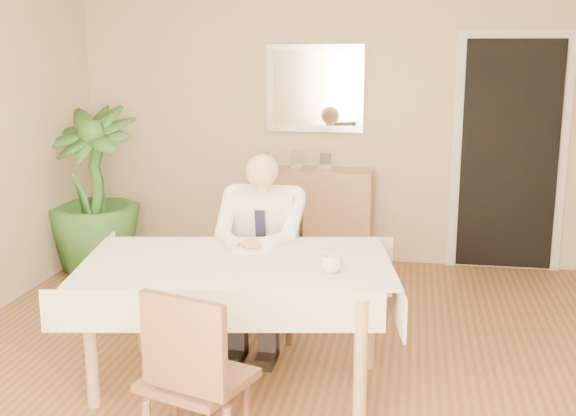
% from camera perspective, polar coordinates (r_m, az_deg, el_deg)
% --- Properties ---
extents(room, '(5.00, 5.02, 2.60)m').
position_cam_1_polar(room, '(3.99, -0.86, 3.83)').
color(room, brown).
rests_on(room, ground).
extents(window, '(1.34, 0.04, 1.44)m').
position_cam_1_polar(window, '(1.64, -17.09, -4.24)').
color(window, white).
rests_on(window, room).
extents(doorway, '(0.96, 0.07, 2.10)m').
position_cam_1_polar(doorway, '(6.45, 17.06, 3.98)').
color(doorway, white).
rests_on(doorway, ground).
extents(mirror, '(0.86, 0.04, 0.76)m').
position_cam_1_polar(mirror, '(6.41, 2.12, 9.42)').
color(mirror, silver).
rests_on(mirror, room).
extents(dining_table, '(1.88, 1.30, 0.75)m').
position_cam_1_polar(dining_table, '(4.04, -4.03, -5.28)').
color(dining_table, '#A1774C').
rests_on(dining_table, ground).
extents(chair_far, '(0.44, 0.44, 0.91)m').
position_cam_1_polar(chair_far, '(4.91, -1.54, -3.87)').
color(chair_far, '#3F2818').
rests_on(chair_far, ground).
extents(chair_near, '(0.54, 0.55, 0.90)m').
position_cam_1_polar(chair_near, '(3.28, -7.58, -12.83)').
color(chair_near, '#3F2818').
rests_on(chair_near, ground).
extents(seated_man, '(0.48, 0.72, 1.24)m').
position_cam_1_polar(seated_man, '(4.59, -2.27, -2.77)').
color(seated_man, white).
rests_on(seated_man, ground).
extents(plate, '(0.26, 0.26, 0.02)m').
position_cam_1_polar(plate, '(4.23, -2.83, -3.15)').
color(plate, white).
rests_on(plate, dining_table).
extents(food, '(0.14, 0.14, 0.06)m').
position_cam_1_polar(food, '(4.22, -2.83, -2.86)').
color(food, olive).
rests_on(food, dining_table).
extents(knife, '(0.01, 0.13, 0.01)m').
position_cam_1_polar(knife, '(4.16, -2.47, -3.17)').
color(knife, silver).
rests_on(knife, dining_table).
extents(fork, '(0.01, 0.13, 0.01)m').
position_cam_1_polar(fork, '(4.18, -3.55, -3.12)').
color(fork, silver).
rests_on(fork, dining_table).
extents(coffee_mug, '(0.15, 0.15, 0.09)m').
position_cam_1_polar(coffee_mug, '(3.80, 3.44, -4.43)').
color(coffee_mug, white).
rests_on(coffee_mug, dining_table).
extents(sideboard, '(1.08, 0.39, 0.86)m').
position_cam_1_polar(sideboard, '(6.42, 1.86, -0.69)').
color(sideboard, '#A1774C').
rests_on(sideboard, ground).
extents(photo_frame_left, '(0.10, 0.02, 0.14)m').
position_cam_1_polar(photo_frame_left, '(6.40, -1.93, 3.82)').
color(photo_frame_left, silver).
rests_on(photo_frame_left, sideboard).
extents(photo_frame_center, '(0.10, 0.02, 0.14)m').
position_cam_1_polar(photo_frame_center, '(6.42, 0.68, 3.86)').
color(photo_frame_center, silver).
rests_on(photo_frame_center, sideboard).
extents(photo_frame_right, '(0.10, 0.02, 0.14)m').
position_cam_1_polar(photo_frame_right, '(6.36, 2.97, 3.75)').
color(photo_frame_right, silver).
rests_on(photo_frame_right, sideboard).
extents(potted_palm, '(0.91, 0.91, 1.42)m').
position_cam_1_polar(potted_palm, '(6.39, -15.17, 1.36)').
color(potted_palm, '#29581F').
rests_on(potted_palm, ground).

